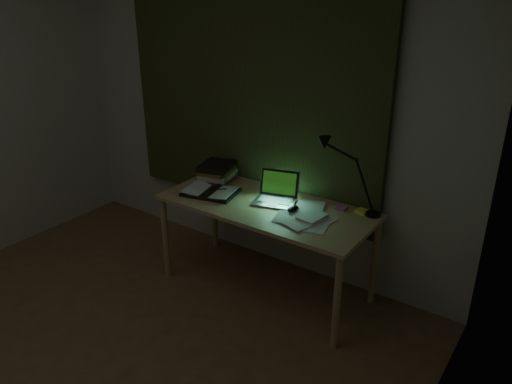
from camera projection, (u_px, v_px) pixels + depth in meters
wall_back at (251, 104)px, 3.74m from camera, size 3.50×0.00×2.50m
wall_right at (353, 338)px, 1.31m from camera, size 0.00×4.00×2.50m
curtain at (248, 78)px, 3.63m from camera, size 2.20×0.06×2.00m
desk at (266, 248)px, 3.58m from camera, size 1.50×0.65×0.68m
laptop at (274, 190)px, 3.43m from camera, size 0.36×0.38×0.20m
open_textbook at (211, 191)px, 3.61m from camera, size 0.43×0.35×0.03m
book_stack at (217, 172)px, 3.83m from camera, size 0.25×0.29×0.14m
loose_papers at (308, 214)px, 3.28m from camera, size 0.36×0.38×0.02m
mouse at (293, 209)px, 3.34m from camera, size 0.07×0.10×0.04m
sticky_yellow at (362, 211)px, 3.33m from camera, size 0.09×0.09×0.02m
sticky_pink at (341, 208)px, 3.37m from camera, size 0.07×0.07×0.02m
desk_lamp at (377, 178)px, 3.18m from camera, size 0.37×0.30×0.53m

